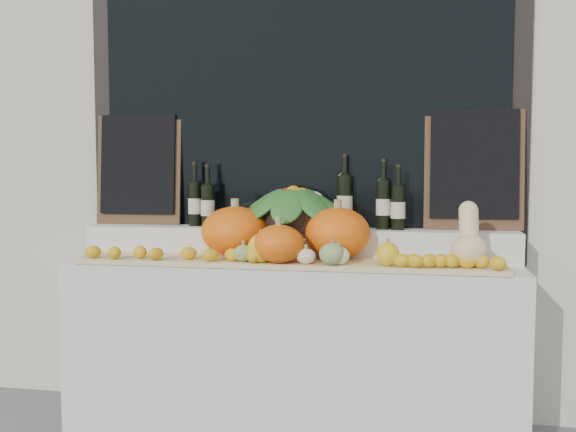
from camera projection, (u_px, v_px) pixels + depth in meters
The scene contains 18 objects.
storefront_facade at pixel (312, 22), 3.90m from camera, with size 7.00×0.94×4.50m.
display_sill at pixel (291, 345), 3.33m from camera, with size 2.30×0.55×0.88m, color silver.
rear_tier at pixel (296, 243), 3.44m from camera, with size 2.30×0.25×0.16m, color silver.
straw_bedding at pixel (286, 263), 3.17m from camera, with size 2.10×0.32×0.03m, color tan.
pumpkin_left at pixel (235, 231), 3.31m from camera, with size 0.35×0.35×0.26m, color orange.
pumpkin_right at pixel (338, 233), 3.21m from camera, with size 0.33×0.33×0.26m, color orange.
pumpkin_center at pixel (278, 244), 3.07m from camera, with size 0.25×0.25×0.18m, color orange.
butternut_squash at pixel (469, 240), 2.97m from camera, with size 0.17×0.22×0.30m.
decorative_gourds at pixel (309, 252), 3.04m from camera, with size 0.79×0.14×0.16m.
lemon_heap at pixel (282, 257), 3.06m from camera, with size 2.20×0.16×0.06m, color gold, non-canonical shape.
produce_bowl at pixel (294, 207), 3.41m from camera, with size 0.64×0.64×0.24m.
wine_bottle_far_left at pixel (195, 203), 3.53m from camera, with size 0.08×0.08×0.35m.
wine_bottle_near_left at pixel (208, 205), 3.49m from camera, with size 0.08×0.08×0.34m.
wine_bottle_tall at pixel (345, 201), 3.42m from camera, with size 0.08×0.08×0.39m.
wine_bottle_near_right at pixel (383, 204), 3.34m from camera, with size 0.08×0.08×0.37m.
wine_bottle_far_right at pixel (398, 207), 3.31m from camera, with size 0.08×0.08×0.34m.
chalkboard_left at pixel (138, 167), 3.64m from camera, with size 0.50×0.08×0.62m.
chalkboard_right at pixel (474, 167), 3.30m from camera, with size 0.50×0.08×0.62m.
Camera 1 is at (0.59, -1.69, 1.36)m, focal length 40.00 mm.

